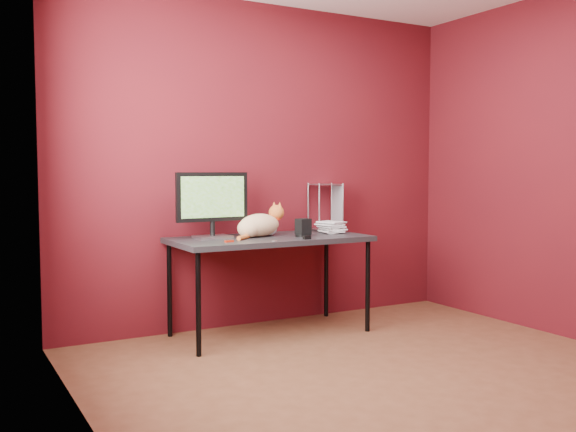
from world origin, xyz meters
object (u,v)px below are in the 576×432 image
monitor (212,202)px  skull_mug (305,230)px  desk (270,243)px  speaker (303,228)px  book_stack (323,168)px  cat (260,225)px

monitor → skull_mug: (0.69, -0.18, -0.23)m
desk → speaker: speaker is taller
desk → monitor: 0.55m
skull_mug → speaker: size_ratio=0.64×
desk → skull_mug: skull_mug is taller
speaker → book_stack: size_ratio=0.13×
cat → skull_mug: cat is taller
monitor → cat: size_ratio=1.12×
cat → desk: bearing=-54.2°
desk → book_stack: size_ratio=1.44×
monitor → cat: bearing=-12.4°
cat → skull_mug: 0.36m
monitor → skull_mug: monitor is taller
desk → book_stack: bearing=5.9°
desk → skull_mug: 0.29m
cat → skull_mug: (0.34, -0.12, -0.05)m
monitor → speaker: bearing=-21.3°
cat → speaker: (0.29, -0.16, -0.03)m
monitor → speaker: (0.65, -0.23, -0.21)m
monitor → speaker: size_ratio=4.13×
monitor → book_stack: (0.93, -0.06, 0.25)m
desk → cat: cat is taller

